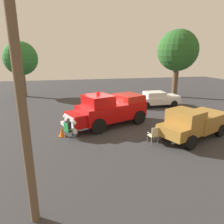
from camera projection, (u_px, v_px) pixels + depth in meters
name	position (u px, v px, depth m)	size (l,w,h in m)	color
ground_plane	(105.00, 126.00, 14.80)	(60.00, 60.00, 0.00)	#333335
vintage_fire_truck	(109.00, 109.00, 14.61)	(4.30, 6.33, 2.59)	black
classic_hot_rod	(157.00, 99.00, 20.37)	(1.92, 4.37, 1.46)	black
parked_pickup	(194.00, 123.00, 12.40)	(3.56, 5.12, 1.90)	black
lawn_chair_near_truck	(68.00, 129.00, 12.42)	(0.67, 0.68, 1.02)	#B7BABF
lawn_chair_by_car	(123.00, 98.00, 21.68)	(0.61, 0.60, 1.02)	#B7BABF
lawn_chair_spare	(154.00, 134.00, 11.67)	(0.57, 0.58, 1.02)	#B7BABF
spectator_seated	(70.00, 127.00, 12.48)	(0.60, 0.65, 1.29)	#383842
oak_tree_left	(21.00, 59.00, 24.12)	(3.95, 3.95, 6.57)	brown
oak_tree_right	(178.00, 51.00, 23.68)	(4.72, 4.72, 7.85)	brown
utility_pole	(20.00, 89.00, 5.26)	(0.82, 1.59, 7.93)	brown
traffic_cone	(62.00, 132.00, 12.82)	(0.40, 0.40, 0.64)	orange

